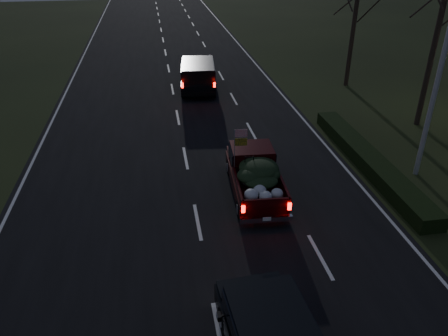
{
  "coord_description": "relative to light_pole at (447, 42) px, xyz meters",
  "views": [
    {
      "loc": [
        -1.13,
        -12.61,
        9.0
      ],
      "look_at": [
        1.18,
        1.43,
        1.3
      ],
      "focal_mm": 35.0,
      "sensor_mm": 36.0,
      "label": 1
    }
  ],
  "objects": [
    {
      "name": "lead_suv",
      "position": [
        -7.82,
        12.65,
        -4.38
      ],
      "size": [
        2.61,
        5.24,
        1.45
      ],
      "rotation": [
        0.0,
        0.0,
        -0.1
      ],
      "color": "black",
      "rests_on": "ground"
    },
    {
      "name": "road_asphalt",
      "position": [
        -9.5,
        -2.0,
        -5.47
      ],
      "size": [
        14.0,
        120.0,
        0.02
      ],
      "primitive_type": "cube",
      "color": "black",
      "rests_on": "ground"
    },
    {
      "name": "hedge_row",
      "position": [
        -1.7,
        1.0,
        -5.18
      ],
      "size": [
        1.0,
        10.0,
        0.6
      ],
      "primitive_type": "cube",
      "color": "black",
      "rests_on": "ground"
    },
    {
      "name": "light_pole",
      "position": [
        0.0,
        0.0,
        0.0
      ],
      "size": [
        0.5,
        0.9,
        9.16
      ],
      "color": "silver",
      "rests_on": "ground"
    },
    {
      "name": "bare_tree_far",
      "position": [
        2.0,
        12.0,
        -0.25
      ],
      "size": [
        3.6,
        3.6,
        7.0
      ],
      "color": "black",
      "rests_on": "ground"
    },
    {
      "name": "pickup_truck",
      "position": [
        -7.08,
        -0.34,
        -4.58
      ],
      "size": [
        2.01,
        4.67,
        2.4
      ],
      "rotation": [
        0.0,
        0.0,
        -0.06
      ],
      "color": "#330708",
      "rests_on": "ground"
    },
    {
      "name": "ground",
      "position": [
        -9.5,
        -2.0,
        -5.48
      ],
      "size": [
        120.0,
        120.0,
        0.0
      ],
      "primitive_type": "plane",
      "color": "black",
      "rests_on": "ground"
    }
  ]
}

